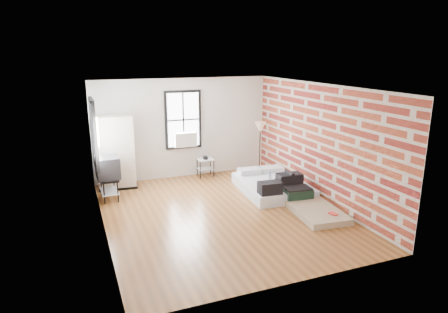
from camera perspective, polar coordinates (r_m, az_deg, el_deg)
name	(u,v)px	position (r m, az deg, el deg)	size (l,w,h in m)	color
ground	(221,213)	(9.01, -0.39, -8.11)	(6.00, 6.00, 0.00)	brown
room_shell	(225,133)	(8.90, 0.14, 3.33)	(5.02, 6.02, 2.80)	silver
mattress_main	(273,185)	(10.34, 6.98, -4.05)	(1.69, 2.20, 0.67)	silver
mattress_bare	(309,205)	(9.35, 12.11, -6.80)	(1.11, 1.86, 0.38)	tan
wardrobe	(116,152)	(10.75, -15.20, 0.56)	(1.01, 0.63, 1.92)	black
side_table	(205,163)	(11.47, -2.67, -0.91)	(0.47, 0.38, 0.61)	black
floor_lamp	(260,130)	(11.61, 5.20, 3.80)	(0.33, 0.33, 1.53)	#312110
tv_stand	(108,169)	(10.00, -16.24, -1.71)	(0.55, 0.77, 1.07)	black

